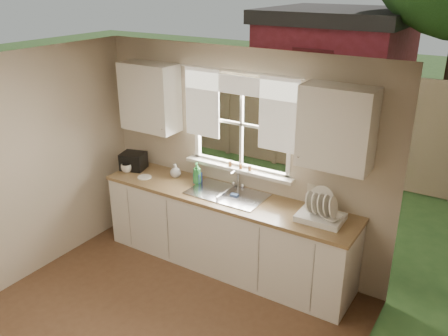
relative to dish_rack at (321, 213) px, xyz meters
The scene contains 19 objects.
room_walls 2.11m from the dish_rack, 122.02° to the right, with size 3.62×4.02×2.50m.
ceiling 2.54m from the dish_rack, 123.00° to the right, with size 3.60×4.00×0.02m, color silver.
window 1.25m from the dish_rack, 165.17° to the left, with size 1.38×0.16×1.06m.
curtains 1.48m from the dish_rack, 167.68° to the left, with size 1.50×0.03×0.81m.
base_cabinets 1.24m from the dish_rack, behind, with size 3.00×0.62×0.87m, color white.
countertop 1.11m from the dish_rack, behind, with size 3.04×0.65×0.04m, color olive.
upper_cabinet_left 2.42m from the dish_rack, behind, with size 0.70×0.33×0.80m, color white.
upper_cabinet_right 0.87m from the dish_rack, 70.63° to the left, with size 0.70×0.33×0.80m, color white.
wall_outlet 0.37m from the dish_rack, 129.48° to the left, with size 0.08×0.01×0.12m, color beige.
sill_jars 1.12m from the dish_rack, 167.80° to the left, with size 0.30×0.04×0.06m.
sink 1.12m from the dish_rack, behind, with size 0.88×0.52×0.40m.
dish_rack is the anchor object (origin of this frame).
bowl 0.14m from the dish_rack, 21.32° to the right, with size 0.21×0.21×0.05m, color white.
soap_bottle_a 1.57m from the dish_rack, behind, with size 0.10×0.10×0.26m, color green.
soap_bottle_b 1.57m from the dish_rack, behind, with size 0.08×0.09×0.19m, color blue.
soap_bottle_c 1.90m from the dish_rack, behind, with size 0.13×0.13×0.17m, color beige.
saucer 2.21m from the dish_rack, behind, with size 0.17×0.17×0.01m, color white.
cup 2.51m from the dish_rack, behind, with size 0.14×0.14×0.11m, color silver.
black_appliance 2.51m from the dish_rack, behind, with size 0.29×0.25×0.21m, color black.
Camera 1 is at (2.53, -2.38, 3.19)m, focal length 38.00 mm.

